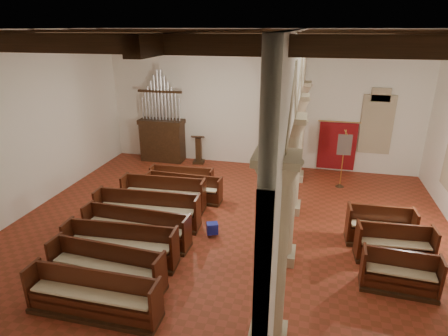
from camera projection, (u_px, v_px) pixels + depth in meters
floor at (230, 226)px, 12.16m from camera, size 14.00×14.00×0.00m
ceiling at (231, 29)px, 10.03m from camera, size 14.00×14.00×0.00m
wall_back at (259, 100)px, 16.56m from camera, size 14.00×0.02×6.00m
wall_front at (144, 243)px, 5.64m from camera, size 14.00×0.02×6.00m
wall_left at (28, 123)px, 12.61m from camera, size 0.02×12.00×6.00m
ceiling_beams at (231, 36)px, 10.10m from camera, size 13.80×11.80×0.30m
arcade at (293, 121)px, 10.51m from camera, size 0.90×11.90×6.00m
window_back at (376, 124)px, 15.74m from camera, size 1.00×0.03×2.20m
pipe_organ at (162, 133)px, 17.65m from camera, size 2.10×0.85×4.40m
lectern at (198, 151)px, 17.53m from camera, size 0.62×0.64×1.42m
dossal_curtain at (337, 146)px, 16.38m from camera, size 1.80×0.07×2.17m
processional_banner at (342, 168)px, 14.85m from camera, size 0.54×0.69×2.36m
hymnal_box_a at (127, 306)px, 8.28m from camera, size 0.40×0.36×0.33m
hymnal_box_b at (146, 255)px, 10.11m from camera, size 0.43×0.39×0.34m
hymnal_box_c at (212, 228)px, 11.47m from camera, size 0.42×0.38×0.34m
tube_heater_a at (92, 306)px, 8.44m from camera, size 0.98×0.44×0.10m
tube_heater_b at (143, 267)px, 9.79m from camera, size 0.97×0.23×0.10m
nave_pew_0 at (94, 301)px, 8.30m from camera, size 3.07×0.71×1.06m
nave_pew_1 at (107, 273)px, 9.24m from camera, size 3.01×0.90×1.09m
nave_pew_2 at (121, 250)px, 10.16m from camera, size 3.14×0.92×1.11m
nave_pew_3 at (137, 232)px, 11.09m from camera, size 3.29×0.83×1.06m
nave_pew_4 at (148, 215)px, 12.07m from camera, size 3.43×0.95×1.13m
nave_pew_5 at (164, 198)px, 13.22m from camera, size 2.98×0.91×1.14m
nave_pew_6 at (184, 192)px, 13.89m from camera, size 2.87×0.74×0.97m
nave_pew_7 at (182, 183)px, 14.65m from camera, size 2.49×0.75×0.95m
aisle_pew_0 at (399, 278)px, 9.09m from camera, size 1.81×0.77×1.02m
aisle_pew_1 at (394, 249)px, 10.24m from camera, size 2.05×0.83×1.04m
aisle_pew_2 at (379, 231)px, 11.06m from camera, size 1.91×0.83×1.14m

